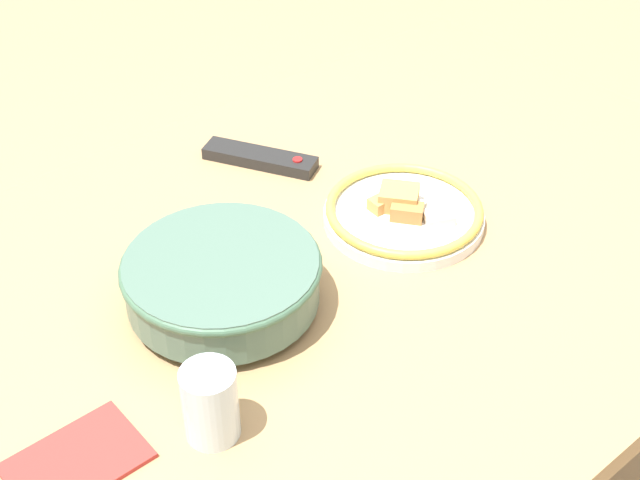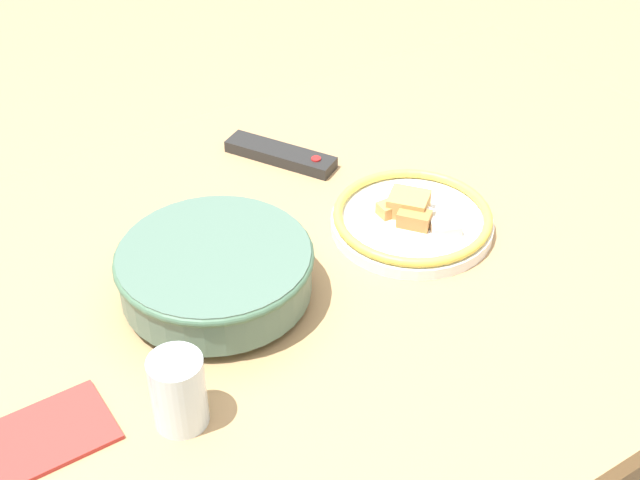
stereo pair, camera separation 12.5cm
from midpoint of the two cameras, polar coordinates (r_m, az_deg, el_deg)
dining_table at (r=1.30m, az=1.25°, el=-5.08°), size 1.59×0.94×0.77m
noodle_bowl at (r=1.19m, az=-3.74°, el=-2.10°), size 0.27×0.27×0.08m
food_plate at (r=1.34m, az=8.68°, el=1.15°), size 0.24×0.24×0.05m
tv_remote at (r=1.49m, az=-0.13°, el=5.41°), size 0.13×0.19×0.02m
drinking_glass at (r=1.03m, az=-5.61°, el=-9.77°), size 0.06×0.06×0.10m
folded_napkin at (r=1.08m, az=-13.90°, el=-12.19°), size 0.15×0.10×0.01m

